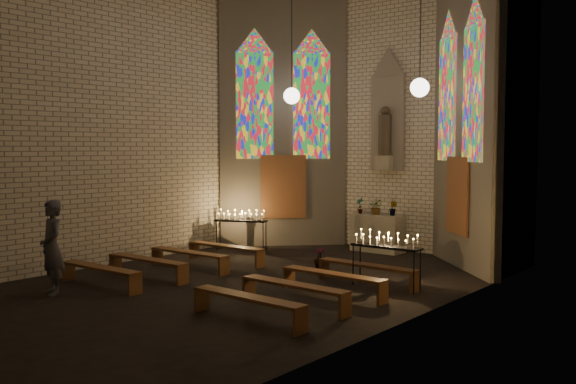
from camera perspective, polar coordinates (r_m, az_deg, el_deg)
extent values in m
plane|color=black|center=(13.31, -4.39, -8.25)|extent=(12.00, 12.00, 0.00)
cube|color=beige|center=(17.86, 8.98, 6.13)|extent=(8.00, 0.02, 7.00)
cube|color=beige|center=(16.04, -14.95, 6.29)|extent=(0.02, 12.00, 7.00)
cube|color=beige|center=(10.68, 11.43, 7.56)|extent=(0.02, 12.00, 7.00)
cube|color=beige|center=(18.40, -0.47, 6.11)|extent=(2.72, 2.72, 7.00)
cube|color=beige|center=(15.50, 15.52, 6.36)|extent=(2.72, 2.72, 7.00)
cube|color=#4C3F8C|center=(18.21, -2.98, 7.70)|extent=(0.78, 0.78, 3.00)
cube|color=#4C3F8C|center=(18.36, 2.12, 7.67)|extent=(0.78, 0.78, 3.00)
cube|color=#4C3F8C|center=(16.23, 13.96, 8.04)|extent=(0.78, 0.78, 3.00)
cube|color=#4C3F8C|center=(14.72, 16.13, 8.43)|extent=(0.78, 0.78, 3.00)
cube|color=brown|center=(18.26, -0.42, 0.48)|extent=(0.95, 0.95, 1.80)
cube|color=brown|center=(15.46, 14.80, -0.30)|extent=(0.95, 0.95, 1.80)
cube|color=gray|center=(17.79, 8.85, 6.14)|extent=(1.00, 0.12, 2.60)
cone|color=gray|center=(17.93, 8.91, 11.41)|extent=(1.00, 1.00, 0.80)
cube|color=#B1AA90|center=(17.66, 8.59, 2.58)|extent=(0.45, 0.30, 0.40)
cylinder|color=#4E4335|center=(17.66, 8.61, 5.02)|extent=(0.36, 0.36, 1.10)
sphere|color=#4E4335|center=(17.68, 8.63, 7.12)|extent=(0.26, 0.26, 0.26)
sphere|color=white|center=(17.40, 0.33, 8.54)|extent=(0.44, 0.44, 0.44)
cylinder|color=black|center=(17.57, 0.33, 13.10)|extent=(0.02, 0.02, 2.80)
sphere|color=white|center=(15.32, 11.63, 9.08)|extent=(0.44, 0.44, 0.44)
cylinder|color=black|center=(15.51, 11.70, 14.23)|extent=(0.02, 0.02, 2.80)
cube|color=#B1AA90|center=(17.52, 7.97, -3.65)|extent=(1.40, 0.60, 1.00)
imported|color=#4C723F|center=(17.71, 6.43, -1.21)|extent=(0.27, 0.22, 0.44)
imported|color=#4C723F|center=(17.50, 7.85, -1.31)|extent=(0.48, 0.45, 0.43)
imported|color=#4C723F|center=(17.31, 9.33, -1.43)|extent=(0.22, 0.18, 0.40)
imported|color=#4C723F|center=(15.09, 2.83, -5.87)|extent=(0.28, 0.28, 0.47)
cube|color=black|center=(17.56, -4.19, -2.56)|extent=(1.44, 0.89, 0.04)
cylinder|color=black|center=(17.71, -6.37, -3.88)|extent=(0.03, 0.03, 0.80)
cylinder|color=black|center=(17.28, -2.23, -4.06)|extent=(0.03, 0.03, 0.80)
cylinder|color=black|center=(17.96, -6.06, -3.77)|extent=(0.03, 0.03, 0.80)
cylinder|color=black|center=(17.53, -1.97, -3.94)|extent=(0.03, 0.03, 0.80)
cube|color=black|center=(12.98, 8.72, -4.83)|extent=(1.47, 0.38, 0.05)
cylinder|color=black|center=(13.28, 5.81, -6.48)|extent=(0.03, 0.03, 0.82)
cylinder|color=black|center=(12.62, 11.13, -7.09)|extent=(0.03, 0.03, 0.82)
cylinder|color=black|center=(13.51, 6.43, -6.31)|extent=(0.03, 0.03, 0.82)
cylinder|color=black|center=(12.86, 11.68, -6.89)|extent=(0.03, 0.03, 0.82)
cube|color=brown|center=(15.81, -5.56, -4.81)|extent=(2.26, 0.37, 0.05)
cube|color=brown|center=(16.60, -8.33, -5.12)|extent=(0.06, 0.32, 0.41)
cube|color=brown|center=(15.12, -2.49, -5.98)|extent=(0.06, 0.32, 0.41)
cube|color=brown|center=(13.32, 7.03, -6.49)|extent=(2.26, 0.37, 0.05)
cube|color=brown|center=(13.98, 3.23, -6.81)|extent=(0.06, 0.32, 0.41)
cube|color=brown|center=(12.79, 11.18, -7.89)|extent=(0.06, 0.32, 0.41)
cube|color=brown|center=(14.99, -8.79, -5.32)|extent=(2.26, 0.37, 0.05)
cube|color=brown|center=(15.83, -11.54, -5.61)|extent=(0.06, 0.32, 0.41)
cube|color=brown|center=(14.25, -5.72, -6.61)|extent=(0.06, 0.32, 0.41)
cube|color=brown|center=(12.33, 4.05, -7.31)|extent=(2.26, 0.37, 0.05)
cube|color=brown|center=(13.04, 0.11, -7.59)|extent=(0.06, 0.32, 0.41)
cube|color=brown|center=(11.77, 8.42, -8.90)|extent=(0.06, 0.32, 0.41)
cube|color=brown|center=(14.22, -12.40, -5.88)|extent=(2.26, 0.37, 0.05)
cube|color=brown|center=(15.11, -15.08, -6.12)|extent=(0.06, 0.32, 0.41)
cube|color=brown|center=(13.45, -9.35, -7.29)|extent=(0.06, 0.32, 0.41)
cube|color=brown|center=(11.39, 0.54, -8.25)|extent=(2.26, 0.37, 0.05)
cube|color=brown|center=(12.15, -3.49, -8.45)|extent=(0.06, 0.32, 0.41)
cube|color=brown|center=(10.78, 5.11, -10.07)|extent=(0.06, 0.32, 0.41)
cube|color=brown|center=(13.52, -16.40, -6.46)|extent=(2.26, 0.37, 0.05)
cube|color=brown|center=(14.45, -18.96, -6.66)|extent=(0.06, 0.32, 0.41)
cube|color=brown|center=(12.70, -13.44, -8.01)|extent=(0.06, 0.32, 0.41)
cube|color=brown|center=(10.50, -3.59, -9.31)|extent=(2.26, 0.37, 0.05)
cube|color=brown|center=(11.32, -7.65, -9.41)|extent=(0.06, 0.32, 0.41)
cube|color=brown|center=(9.84, 1.13, -11.44)|extent=(0.06, 0.32, 0.41)
imported|color=#45464E|center=(13.09, -20.24, -4.64)|extent=(0.76, 0.60, 1.82)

